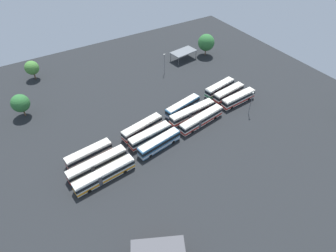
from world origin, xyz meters
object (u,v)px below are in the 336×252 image
(bus_row0_slot0, at_px, (104,175))
(bus_row3_slot1, at_px, (229,93))
(tree_northeast, at_px, (206,42))
(tree_northwest, at_px, (32,68))
(maintenance_shelter, at_px, (184,52))
(lamp_post_near_entrance, at_px, (164,63))
(bus_row0_slot1, at_px, (97,164))
(bus_row2_slot1, at_px, (192,112))
(bus_row2_slot2, at_px, (183,106))
(bus_row1_slot0, at_px, (159,143))
(bus_row2_slot0, at_px, (201,119))
(tree_west_edge, at_px, (20,103))
(bus_row1_slot1, at_px, (150,135))
(bus_row0_slot2, at_px, (89,154))
(bus_row1_slot2, at_px, (142,128))
(lamp_post_mid_lot, at_px, (251,102))
(bus_row3_slot2, at_px, (220,88))
(bus_row3_slot0, at_px, (238,98))

(bus_row0_slot0, height_order, bus_row3_slot1, same)
(tree_northeast, distance_m, tree_northwest, 65.47)
(maintenance_shelter, height_order, tree_northeast, tree_northeast)
(bus_row3_slot1, xyz_separation_m, lamp_post_near_entrance, (-10.29, 23.88, 2.53))
(tree_northwest, bearing_deg, bus_row0_slot0, -85.42)
(bus_row0_slot1, bearing_deg, bus_row2_slot1, 8.24)
(bus_row2_slot2, xyz_separation_m, bus_row3_slot1, (16.89, -1.71, -0.00))
(bus_row0_slot1, xyz_separation_m, lamp_post_near_entrance, (37.48, 30.59, 2.53))
(bus_row1_slot0, bearing_deg, bus_row0_slot0, -171.51)
(tree_northeast, bearing_deg, bus_row1_slot0, -139.69)
(bus_row2_slot0, height_order, tree_west_edge, tree_west_edge)
(bus_row2_slot1, bearing_deg, bus_row1_slot1, -171.58)
(maintenance_shelter, xyz_separation_m, tree_west_edge, (-60.71, -4.25, 1.33))
(bus_row2_slot2, xyz_separation_m, tree_northeast, (28.06, 25.80, 3.68))
(bus_row0_slot1, relative_size, maintenance_shelter, 1.48)
(bus_row0_slot2, bearing_deg, lamp_post_near_entrance, 34.63)
(bus_row1_slot2, xyz_separation_m, lamp_post_mid_lot, (31.88, -9.36, 2.50))
(bus_row0_slot0, xyz_separation_m, bus_row0_slot2, (-0.85, 8.37, -0.00))
(bus_row0_slot1, height_order, bus_row2_slot2, same)
(maintenance_shelter, bearing_deg, lamp_post_mid_lot, -92.52)
(bus_row0_slot0, xyz_separation_m, bus_row2_slot1, (31.33, 8.62, 0.00))
(bus_row2_slot1, distance_m, tree_west_edge, 50.87)
(bus_row1_slot2, xyz_separation_m, tree_west_edge, (-27.12, 25.26, 2.90))
(bus_row0_slot1, relative_size, bus_row1_slot2, 1.19)
(bus_row1_slot2, height_order, lamp_post_near_entrance, lamp_post_near_entrance)
(bus_row3_slot2, height_order, tree_northeast, tree_northeast)
(bus_row1_slot0, bearing_deg, bus_row1_slot2, 97.25)
(bus_row1_slot1, bearing_deg, tree_west_edge, 133.16)
(bus_row1_slot2, relative_size, bus_row3_slot1, 1.08)
(bus_row0_slot2, bearing_deg, tree_northwest, 94.36)
(bus_row1_slot1, height_order, bus_row3_slot0, same)
(bus_row3_slot0, height_order, tree_northeast, tree_northeast)
(bus_row3_slot2, bearing_deg, bus_row3_slot1, -80.39)
(bus_row3_slot0, height_order, bus_row3_slot1, same)
(bus_row1_slot0, relative_size, bus_row1_slot1, 1.02)
(tree_northwest, bearing_deg, bus_row0_slot2, -85.64)
(bus_row2_slot0, xyz_separation_m, lamp_post_near_entrance, (5.42, 30.15, 2.53))
(bus_row3_slot1, height_order, tree_west_edge, tree_west_edge)
(bus_row3_slot2, bearing_deg, bus_row0_slot2, -172.52)
(bus_row2_slot1, xyz_separation_m, tree_northeast, (27.30, 29.64, 3.68))
(bus_row3_slot2, bearing_deg, bus_row0_slot1, -167.33)
(bus_row2_slot0, distance_m, bus_row2_slot1, 4.16)
(bus_row0_slot0, relative_size, bus_row1_slot1, 1.21)
(bus_row0_slot0, bearing_deg, tree_northeast, 33.13)
(bus_row2_slot1, relative_size, bus_row3_slot0, 1.22)
(bus_row0_slot1, bearing_deg, bus_row3_slot2, 12.67)
(lamp_post_mid_lot, bearing_deg, maintenance_shelter, 87.48)
(bus_row1_slot2, height_order, bus_row3_slot0, same)
(bus_row0_slot1, height_order, bus_row1_slot0, same)
(bus_row0_slot0, bearing_deg, bus_row3_slot1, 12.77)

